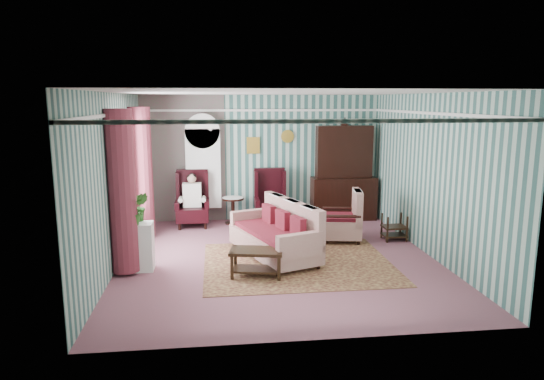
{
  "coord_description": "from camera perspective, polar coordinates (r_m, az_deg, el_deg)",
  "views": [
    {
      "loc": [
        -1.08,
        -8.18,
        2.77
      ],
      "look_at": [
        -0.04,
        0.6,
        1.13
      ],
      "focal_mm": 32.0,
      "sensor_mm": 36.0,
      "label": 1
    }
  ],
  "objects": [
    {
      "name": "plant_stand",
      "position": [
        8.33,
        -15.67,
        -6.45
      ],
      "size": [
        0.55,
        0.35,
        0.8
      ],
      "primitive_type": "cube",
      "color": "white",
      "rests_on": "floor"
    },
    {
      "name": "rug",
      "position": [
        8.46,
        3.05,
        -8.6
      ],
      "size": [
        3.2,
        2.6,
        0.01
      ],
      "primitive_type": "cube",
      "color": "#45171B",
      "rests_on": "floor"
    },
    {
      "name": "potted_plant_c",
      "position": [
        8.27,
        -15.93,
        -2.18
      ],
      "size": [
        0.27,
        0.27,
        0.43
      ],
      "primitive_type": "imported",
      "rotation": [
        0.0,
        0.0,
        0.14
      ],
      "color": "#1E591B",
      "rests_on": "plant_stand"
    },
    {
      "name": "round_side_table",
      "position": [
        11.07,
        -4.61,
        -2.45
      ],
      "size": [
        0.5,
        0.5,
        0.6
      ],
      "primitive_type": "cylinder",
      "color": "black",
      "rests_on": "floor"
    },
    {
      "name": "floral_armchair",
      "position": [
        9.78,
        8.1,
        -3.41
      ],
      "size": [
        0.86,
        0.95,
        0.88
      ],
      "primitive_type": "cube",
      "rotation": [
        0.0,
        0.0,
        1.41
      ],
      "color": "beige",
      "rests_on": "floor"
    },
    {
      "name": "seated_woman",
      "position": [
        10.86,
        -9.35,
        -1.23
      ],
      "size": [
        0.44,
        0.4,
        1.18
      ],
      "primitive_type": null,
      "color": "white",
      "rests_on": "floor"
    },
    {
      "name": "potted_plant_b",
      "position": [
        8.3,
        -15.26,
        -1.91
      ],
      "size": [
        0.28,
        0.24,
        0.48
      ],
      "primitive_type": "imported",
      "rotation": [
        0.0,
        0.0,
        0.09
      ],
      "color": "#19501D",
      "rests_on": "plant_stand"
    },
    {
      "name": "potted_plant_a",
      "position": [
        8.06,
        -15.99,
        -2.43
      ],
      "size": [
        0.41,
        0.36,
        0.45
      ],
      "primitive_type": "imported",
      "rotation": [
        0.0,
        0.0,
        -0.01
      ],
      "color": "#21561B",
      "rests_on": "plant_stand"
    },
    {
      "name": "bookcase",
      "position": [
        11.15,
        -8.06,
        1.87
      ],
      "size": [
        0.8,
        0.28,
        2.24
      ],
      "primitive_type": "cube",
      "color": "white",
      "rests_on": "floor"
    },
    {
      "name": "wingback_right",
      "position": [
        10.91,
        -0.14,
        -0.85
      ],
      "size": [
        0.76,
        0.8,
        1.25
      ],
      "primitive_type": "cube",
      "color": "black",
      "rests_on": "floor"
    },
    {
      "name": "dresser_hutch",
      "position": [
        11.41,
        8.47,
        2.36
      ],
      "size": [
        1.5,
        0.56,
        2.36
      ],
      "primitive_type": "cube",
      "color": "black",
      "rests_on": "floor"
    },
    {
      "name": "sofa",
      "position": [
        8.63,
        0.2,
        -4.68
      ],
      "size": [
        1.7,
        2.28,
        1.02
      ],
      "primitive_type": "cube",
      "rotation": [
        0.0,
        0.0,
        1.92
      ],
      "color": "beige",
      "rests_on": "floor"
    },
    {
      "name": "floor",
      "position": [
        8.7,
        0.74,
        -8.08
      ],
      "size": [
        6.0,
        6.0,
        0.0
      ],
      "primitive_type": "plane",
      "color": "#854D59",
      "rests_on": "ground"
    },
    {
      "name": "room_shell",
      "position": [
        8.4,
        -3.58,
        5.24
      ],
      "size": [
        5.53,
        6.02,
        2.91
      ],
      "color": "#346059",
      "rests_on": "ground"
    },
    {
      "name": "wingback_left",
      "position": [
        10.86,
        -9.36,
        -1.05
      ],
      "size": [
        0.76,
        0.8,
        1.25
      ],
      "primitive_type": "cube",
      "color": "black",
      "rests_on": "floor"
    },
    {
      "name": "coffee_table",
      "position": [
        7.81,
        -1.83,
        -8.58
      ],
      "size": [
        0.91,
        0.62,
        0.44
      ],
      "primitive_type": "cube",
      "rotation": [
        0.0,
        0.0,
        -0.19
      ],
      "color": "black",
      "rests_on": "floor"
    },
    {
      "name": "nest_table",
      "position": [
        10.06,
        14.18,
        -4.23
      ],
      "size": [
        0.45,
        0.38,
        0.54
      ],
      "primitive_type": "cube",
      "color": "black",
      "rests_on": "floor"
    }
  ]
}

